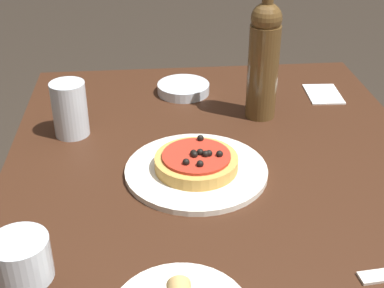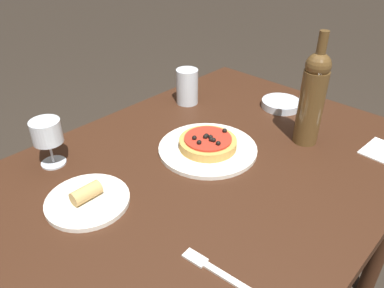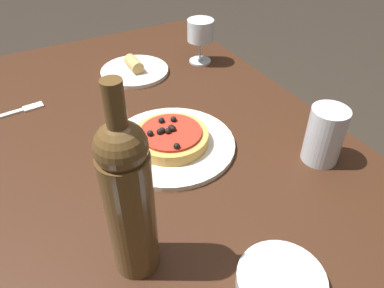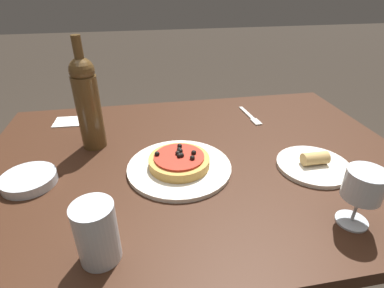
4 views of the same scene
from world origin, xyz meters
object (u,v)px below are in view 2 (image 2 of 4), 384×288
object	(u,v)px
dining_table	(206,193)
fork	(214,269)
water_cup	(187,87)
side_bowl	(281,104)
pizza	(208,142)
dinner_plate	(208,149)
side_plate	(87,200)
wine_glass	(47,134)
wine_bottle	(312,97)

from	to	relation	value
dining_table	fork	distance (m)	0.36
water_cup	side_bowl	bearing A→B (deg)	126.70
pizza	dinner_plate	bearing A→B (deg)	-115.81
dining_table	water_cup	world-z (taller)	water_cup
pizza	side_plate	distance (m)	0.38
side_bowl	side_plate	distance (m)	0.76
pizza	wine_glass	distance (m)	0.44
wine_bottle	side_bowl	world-z (taller)	wine_bottle
dinner_plate	water_cup	xyz separation A→B (m)	(-0.19, -0.26, 0.06)
side_bowl	side_plate	size ratio (longest dim) A/B	0.68
dining_table	dinner_plate	world-z (taller)	dinner_plate
dinner_plate	side_plate	bearing A→B (deg)	-9.00
dining_table	side_bowl	xyz separation A→B (m)	(-0.45, -0.05, 0.11)
wine_bottle	dining_table	bearing A→B (deg)	-22.71
wine_glass	fork	world-z (taller)	wine_glass
pizza	water_cup	xyz separation A→B (m)	(-0.19, -0.27, 0.04)
dining_table	side_bowl	size ratio (longest dim) A/B	9.18
side_bowl	fork	world-z (taller)	side_bowl
water_cup	side_bowl	distance (m)	0.34
dinner_plate	water_cup	world-z (taller)	water_cup
pizza	fork	bearing A→B (deg)	42.85
dining_table	side_bowl	bearing A→B (deg)	-173.97
wine_bottle	water_cup	size ratio (longest dim) A/B	2.65
pizza	water_cup	world-z (taller)	water_cup
dining_table	dinner_plate	distance (m)	0.13
side_plate	side_bowl	bearing A→B (deg)	175.26
wine_glass	side_plate	distance (m)	0.23
pizza	side_plate	bearing A→B (deg)	-9.04
dining_table	wine_glass	bearing A→B (deg)	-48.76
wine_bottle	side_bowl	size ratio (longest dim) A/B	2.44
dinner_plate	fork	distance (m)	0.43
wine_bottle	water_cup	distance (m)	0.46
dining_table	fork	size ratio (longest dim) A/B	7.48
side_plate	wine_bottle	bearing A→B (deg)	158.77
water_cup	wine_bottle	bearing A→B (deg)	96.79
fork	dinner_plate	bearing A→B (deg)	-52.41
side_bowl	wine_bottle	bearing A→B (deg)	49.81
wine_bottle	side_bowl	xyz separation A→B (m)	(-0.15, -0.18, -0.13)
pizza	wine_glass	xyz separation A→B (m)	(0.34, -0.27, 0.07)
water_cup	side_bowl	size ratio (longest dim) A/B	0.92
wine_bottle	fork	bearing A→B (deg)	11.41
side_plate	pizza	bearing A→B (deg)	170.96
wine_glass	side_bowl	world-z (taller)	wine_glass
pizza	side_plate	size ratio (longest dim) A/B	0.83
dining_table	pizza	xyz separation A→B (m)	(-0.06, -0.05, 0.12)
side_plate	water_cup	bearing A→B (deg)	-159.79
dinner_plate	dining_table	bearing A→B (deg)	40.20
side_bowl	side_plate	bearing A→B (deg)	-4.74
wine_glass	wine_bottle	distance (m)	0.74
pizza	wine_bottle	size ratio (longest dim) A/B	0.50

